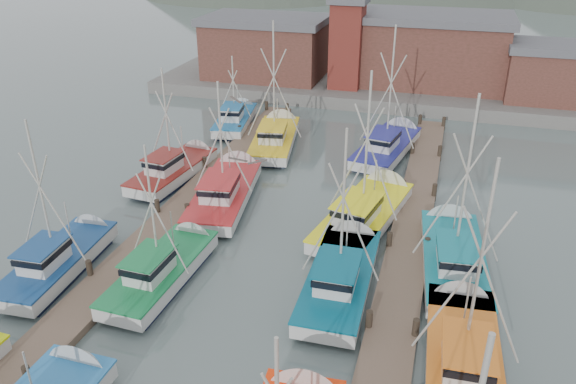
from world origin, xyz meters
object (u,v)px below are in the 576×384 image
(boat_8, at_px, (227,190))
(boat_4, at_px, (166,267))
(lookout_tower, at_px, (347,43))
(boat_12, at_px, (276,137))

(boat_8, bearing_deg, boat_4, -95.88)
(boat_4, xyz_separation_m, boat_8, (-0.44, 9.15, 0.00))
(lookout_tower, distance_m, boat_4, 34.15)
(lookout_tower, xyz_separation_m, boat_4, (-2.44, -33.71, -4.87))
(lookout_tower, bearing_deg, boat_8, -96.67)
(boat_4, bearing_deg, lookout_tower, 87.93)
(lookout_tower, height_order, boat_4, lookout_tower)
(boat_4, xyz_separation_m, boat_12, (-0.32, 19.31, 0.01))
(boat_8, bearing_deg, lookout_tower, 74.71)
(boat_4, bearing_deg, boat_12, 93.02)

